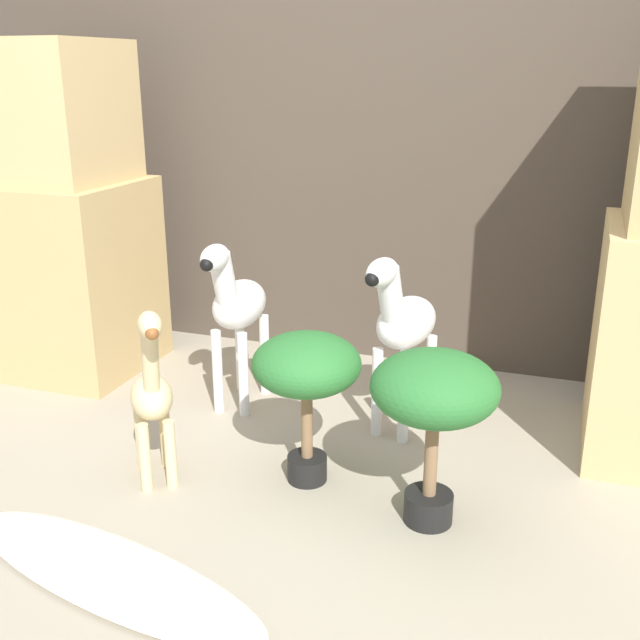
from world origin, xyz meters
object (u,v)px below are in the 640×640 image
Objects in this scene: potted_palm_front at (307,371)px; surfboard at (107,571)px; giraffe_figurine at (152,395)px; potted_palm_back at (434,397)px; zebra_left at (236,306)px; zebra_right at (402,324)px.

potted_palm_front reaches higher than surfboard.
giraffe_figurine reaches higher than potted_palm_back.
surfboard is (0.12, -1.10, -0.40)m from zebra_left.
surfboard is at bearing -83.85° from zebra_left.
potted_palm_front is 0.94× the size of potted_palm_back.
zebra_left is 1.05m from potted_palm_back.
potted_palm_front is at bearing 62.45° from surfboard.
zebra_right is 0.66m from zebra_left.
potted_palm_back is at bearing -13.70° from potted_palm_front.
zebra_right is at bearing 111.81° from potted_palm_back.
zebra_right is at bearing 63.82° from surfboard.
giraffe_figurine reaches higher than potted_palm_front.
giraffe_figurine is 0.57m from surfboard.
giraffe_figurine is 0.89m from potted_palm_back.
potted_palm_back is (0.22, -0.56, -0.01)m from zebra_right.
potted_palm_front is (0.46, 0.18, 0.07)m from giraffe_figurine.
zebra_left is 1.18m from surfboard.
zebra_right is at bearing 65.85° from potted_palm_front.
surfboard is (0.12, -0.47, -0.30)m from giraffe_figurine.
surfboard is (-0.54, -1.10, -0.40)m from zebra_right.
zebra_right reaches higher than giraffe_figurine.
potted_palm_front is 0.44m from potted_palm_back.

